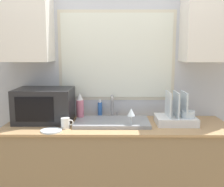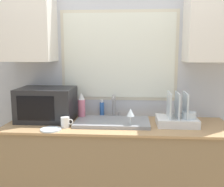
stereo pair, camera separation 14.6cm
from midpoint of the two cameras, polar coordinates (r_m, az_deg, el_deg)
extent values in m
cube|color=#8C7251|center=(2.52, -0.70, -16.76)|extent=(1.96, 0.60, 0.88)
cube|color=tan|center=(2.36, -0.72, -6.86)|extent=(1.99, 0.63, 0.02)
cube|color=silver|center=(2.61, -0.59, 3.81)|extent=(6.00, 0.06, 2.60)
cube|color=beige|center=(2.57, -0.61, 8.19)|extent=(1.14, 0.01, 0.87)
cube|color=white|center=(2.57, -0.61, 8.19)|extent=(1.08, 0.01, 0.81)
cube|color=white|center=(2.58, -20.01, 14.22)|extent=(0.46, 0.32, 0.69)
cube|color=white|center=(2.54, 18.88, 14.35)|extent=(0.46, 0.32, 0.69)
cube|color=gray|center=(2.36, -1.78, -6.24)|extent=(0.66, 0.37, 0.03)
cylinder|color=#99999E|center=(2.54, -1.60, -2.85)|extent=(0.03, 0.03, 0.22)
cylinder|color=#99999E|center=(2.46, -1.67, -1.00)|extent=(0.03, 0.14, 0.03)
cylinder|color=#99999E|center=(2.56, -0.47, -4.66)|extent=(0.02, 0.02, 0.06)
cube|color=#232326|center=(2.51, -16.08, -2.43)|extent=(0.51, 0.37, 0.31)
cube|color=black|center=(2.34, -18.28, -3.33)|extent=(0.33, 0.01, 0.21)
cube|color=white|center=(2.40, 11.96, -5.70)|extent=(0.35, 0.28, 0.07)
cube|color=silver|center=(2.35, 10.41, -2.31)|extent=(0.01, 0.22, 0.22)
cube|color=silver|center=(2.36, 12.08, -2.30)|extent=(0.01, 0.22, 0.22)
cube|color=silver|center=(2.38, 13.73, -2.28)|extent=(0.01, 0.22, 0.22)
cylinder|color=silver|center=(2.36, 14.51, -4.38)|extent=(0.12, 0.12, 0.06)
cylinder|color=#D8728C|center=(2.50, -8.63, -3.57)|extent=(0.07, 0.07, 0.19)
cone|color=silver|center=(2.47, -8.70, -0.66)|extent=(0.06, 0.06, 0.07)
cylinder|color=blue|center=(2.60, -4.25, -3.55)|extent=(0.04, 0.04, 0.14)
cylinder|color=white|center=(2.58, -4.27, -1.70)|extent=(0.02, 0.02, 0.03)
cylinder|color=white|center=(2.26, -11.98, -6.32)|extent=(0.07, 0.07, 0.09)
torus|color=white|center=(2.25, -10.85, -6.24)|extent=(0.05, 0.01, 0.05)
cylinder|color=silver|center=(2.24, 2.28, -7.45)|extent=(0.06, 0.06, 0.00)
cylinder|color=silver|center=(2.22, 2.28, -6.16)|extent=(0.01, 0.01, 0.10)
cone|color=silver|center=(2.20, 2.30, -4.08)|extent=(0.07, 0.07, 0.06)
cylinder|color=silver|center=(2.21, -14.95, -7.83)|extent=(0.17, 0.17, 0.01)
camera|label=1|loc=(0.07, -91.84, -0.30)|focal=42.00mm
camera|label=2|loc=(0.07, 88.16, 0.30)|focal=42.00mm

